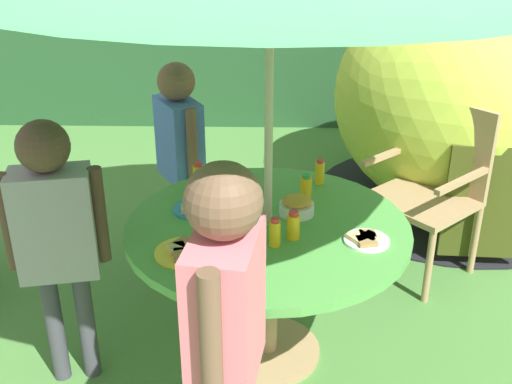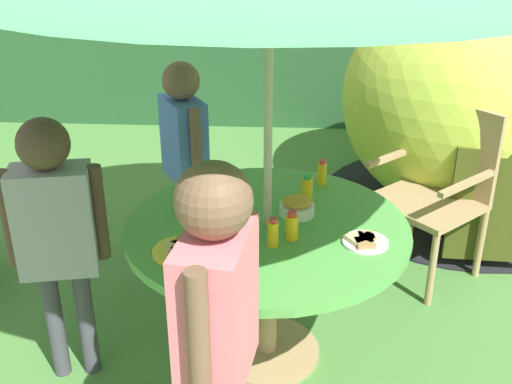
% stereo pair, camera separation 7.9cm
% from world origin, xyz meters
% --- Properties ---
extents(ground_plane, '(10.00, 10.00, 0.02)m').
position_xyz_m(ground_plane, '(0.00, 0.00, -0.01)').
color(ground_plane, '#477A38').
extents(hedge_backdrop, '(9.00, 0.70, 1.81)m').
position_xyz_m(hedge_backdrop, '(0.00, 3.65, 0.91)').
color(hedge_backdrop, '#234C28').
rests_on(hedge_backdrop, ground_plane).
extents(garden_table, '(1.28, 1.28, 0.73)m').
position_xyz_m(garden_table, '(0.00, 0.00, 0.60)').
color(garden_table, tan).
rests_on(garden_table, ground_plane).
extents(wooden_chair, '(0.73, 0.73, 1.00)m').
position_xyz_m(wooden_chair, '(0.96, 0.86, 0.56)').
color(wooden_chair, tan).
rests_on(wooden_chair, ground_plane).
extents(dome_tent, '(2.05, 2.05, 1.57)m').
position_xyz_m(dome_tent, '(1.32, 1.75, 0.78)').
color(dome_tent, '#B2C63F').
rests_on(dome_tent, ground_plane).
extents(child_in_blue_shirt, '(0.32, 0.37, 1.24)m').
position_xyz_m(child_in_blue_shirt, '(-0.51, 0.87, 0.79)').
color(child_in_blue_shirt, navy).
rests_on(child_in_blue_shirt, ground_plane).
extents(child_in_grey_shirt, '(0.42, 0.24, 1.27)m').
position_xyz_m(child_in_grey_shirt, '(-0.89, -0.18, 0.81)').
color(child_in_grey_shirt, '#3F3F47').
rests_on(child_in_grey_shirt, ground_plane).
extents(child_in_pink_shirt, '(0.25, 0.46, 1.39)m').
position_xyz_m(child_in_pink_shirt, '(-0.13, -0.86, 0.88)').
color(child_in_pink_shirt, '#3F3F47').
rests_on(child_in_pink_shirt, ground_plane).
extents(snack_bowl, '(0.16, 0.16, 0.09)m').
position_xyz_m(snack_bowl, '(0.13, 0.10, 0.77)').
color(snack_bowl, white).
rests_on(snack_bowl, garden_table).
extents(plate_far_right, '(0.20, 0.20, 0.03)m').
position_xyz_m(plate_far_right, '(0.42, -0.15, 0.74)').
color(plate_far_right, white).
rests_on(plate_far_right, garden_table).
extents(plate_center_back, '(0.21, 0.21, 0.03)m').
position_xyz_m(plate_center_back, '(-0.34, 0.13, 0.74)').
color(plate_center_back, '#338CD8').
rests_on(plate_center_back, garden_table).
extents(plate_near_left, '(0.25, 0.25, 0.03)m').
position_xyz_m(plate_near_left, '(-0.34, -0.26, 0.74)').
color(plate_near_left, yellow).
rests_on(plate_near_left, garden_table).
extents(juice_bottle_near_right, '(0.05, 0.05, 0.13)m').
position_xyz_m(juice_bottle_near_right, '(0.03, -0.19, 0.79)').
color(juice_bottle_near_right, yellow).
rests_on(juice_bottle_near_right, garden_table).
extents(juice_bottle_far_left, '(0.06, 0.06, 0.13)m').
position_xyz_m(juice_bottle_far_left, '(-0.35, 0.39, 0.79)').
color(juice_bottle_far_left, yellow).
rests_on(juice_bottle_far_left, garden_table).
extents(juice_bottle_center_front, '(0.05, 0.05, 0.12)m').
position_xyz_m(juice_bottle_center_front, '(-0.21, 0.30, 0.78)').
color(juice_bottle_center_front, yellow).
rests_on(juice_bottle_center_front, garden_table).
extents(juice_bottle_mid_left, '(0.06, 0.06, 0.13)m').
position_xyz_m(juice_bottle_mid_left, '(0.18, 0.27, 0.79)').
color(juice_bottle_mid_left, yellow).
rests_on(juice_bottle_mid_left, garden_table).
extents(juice_bottle_mid_right, '(0.05, 0.05, 0.13)m').
position_xyz_m(juice_bottle_mid_right, '(0.26, 0.44, 0.79)').
color(juice_bottle_mid_right, yellow).
rests_on(juice_bottle_mid_right, garden_table).
extents(juice_bottle_front_edge, '(0.06, 0.06, 0.13)m').
position_xyz_m(juice_bottle_front_edge, '(0.11, -0.12, 0.79)').
color(juice_bottle_front_edge, yellow).
rests_on(juice_bottle_front_edge, garden_table).
extents(cup_near, '(0.06, 0.06, 0.06)m').
position_xyz_m(cup_near, '(-0.09, -0.08, 0.76)').
color(cup_near, '#4C99D8').
rests_on(cup_near, garden_table).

